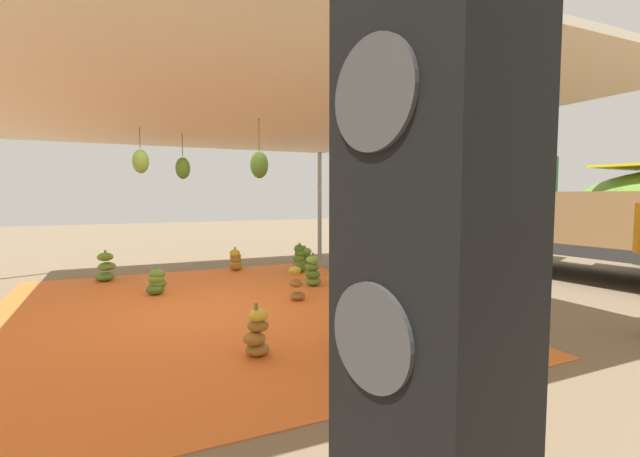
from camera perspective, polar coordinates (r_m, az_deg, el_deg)
The scene contains 19 objects.
ground_plane at distance 7.35m, azimuth 10.49°, elevation -7.81°, with size 40.00×40.00×0.00m, color #7F6B51.
tarp_orange at distance 6.16m, azimuth -13.29°, elevation -10.20°, with size 6.49×5.48×0.01m, color orange.
tent_canopy at distance 6.04m, azimuth -14.60°, elevation 13.77°, with size 8.00×7.00×2.62m.
banana_bunch_0 at distance 7.27m, azimuth -20.46°, elevation -6.56°, with size 0.38×0.39×0.44m.
banana_bunch_1 at distance 9.17m, azimuth -2.03°, elevation -3.94°, with size 0.39×0.37×0.48m.
banana_bunch_2 at distance 6.21m, azimuth 11.03°, elevation -8.26°, with size 0.45×0.45×0.42m.
banana_bunch_3 at distance 4.37m, azimuth 3.71°, elevation -13.39°, with size 0.34×0.34×0.46m.
banana_bunch_4 at distance 7.12m, azimuth 5.34°, elevation -6.40°, with size 0.39×0.38×0.48m.
banana_bunch_5 at distance 9.12m, azimuth -10.89°, elevation -4.08°, with size 0.36×0.36×0.48m.
banana_bunch_6 at distance 5.83m, azimuth 12.83°, elevation -9.16°, with size 0.46×0.46×0.44m.
banana_bunch_7 at distance 8.74m, azimuth -2.72°, elevation -4.00°, with size 0.34×0.34×0.59m.
banana_bunch_8 at distance 6.42m, azimuth -3.11°, elevation -7.31°, with size 0.31×0.31×0.57m.
banana_bunch_9 at distance 3.98m, azimuth 5.68°, elevation -14.70°, with size 0.35×0.38×0.57m.
banana_bunch_10 at distance 7.44m, azimuth -0.96°, elevation -5.63°, with size 0.37×0.37×0.56m.
banana_bunch_11 at distance 4.35m, azimuth -8.21°, elevation -13.38°, with size 0.33×0.32×0.51m.
banana_bunch_12 at distance 8.76m, azimuth -26.08°, elevation -4.61°, with size 0.44×0.44×0.55m.
cargo_truck_main at distance 9.60m, azimuth 32.53°, elevation 2.01°, with size 7.39×2.98×2.40m.
worker_1 at distance 9.30m, azimuth 4.04°, elevation 0.74°, with size 0.60×0.37×1.64m.
speaker_stack at distance 1.49m, azimuth 14.33°, elevation -12.89°, with size 0.59×0.54×2.20m.
Camera 1 is at (5.84, -1.19, 1.54)m, focal length 24.64 mm.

